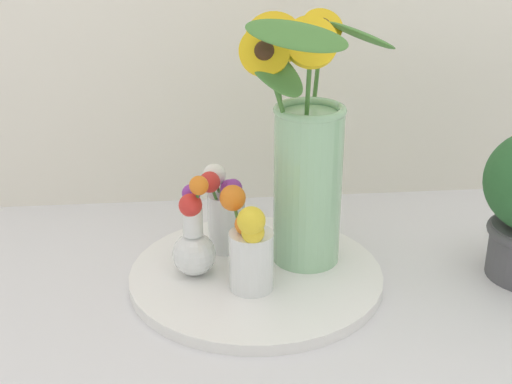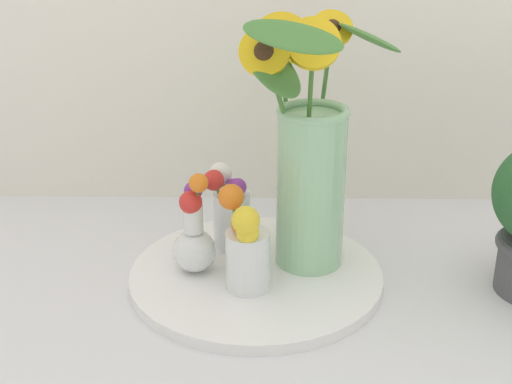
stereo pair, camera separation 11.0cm
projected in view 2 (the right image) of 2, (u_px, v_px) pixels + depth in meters
The scene contains 6 objects.
ground_plane at pixel (274, 297), 1.12m from camera, with size 6.00×6.00×0.00m, color silver.
serving_tray at pixel (256, 276), 1.16m from camera, with size 0.41×0.41×0.02m.
mason_jar_sunflowers at pixel (309, 162), 1.12m from camera, with size 0.27×0.27×0.42m.
vase_small_center at pixel (246, 246), 1.08m from camera, with size 0.08×0.10×0.16m.
vase_bulb_right at pixel (194, 236), 1.14m from camera, with size 0.07×0.07×0.17m.
vase_small_back at pixel (230, 209), 1.20m from camera, with size 0.08×0.08×0.15m.
Camera 2 is at (-0.01, -0.96, 0.59)m, focal length 50.00 mm.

